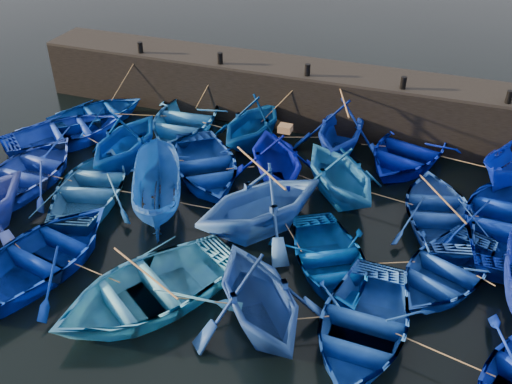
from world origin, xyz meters
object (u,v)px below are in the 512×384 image
(boat_13, at_px, (29,171))
(boat_0, at_px, (98,113))
(boat_8, at_px, (205,165))
(wooden_crate, at_px, (285,128))

(boat_13, bearing_deg, boat_0, -85.38)
(boat_0, bearing_deg, boat_13, 128.62)
(boat_0, bearing_deg, boat_8, -168.17)
(boat_0, relative_size, boat_13, 0.84)
(boat_8, distance_m, wooden_crate, 3.63)
(boat_0, relative_size, wooden_crate, 9.13)
(boat_13, bearing_deg, boat_8, -156.34)
(boat_0, bearing_deg, wooden_crate, -158.59)
(boat_8, height_order, boat_13, boat_13)
(boat_0, xyz_separation_m, wooden_crate, (9.62, -2.16, 1.97))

